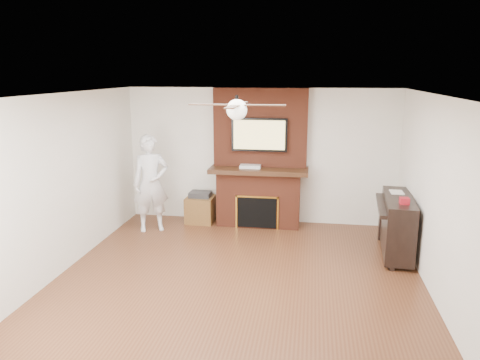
% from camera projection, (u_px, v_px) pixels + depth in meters
% --- Properties ---
extents(room_shell, '(5.36, 5.86, 2.86)m').
position_uv_depth(room_shell, '(237.00, 193.00, 6.05)').
color(room_shell, '#4D2916').
rests_on(room_shell, ground).
extents(fireplace, '(1.78, 0.64, 2.50)m').
position_uv_depth(fireplace, '(259.00, 172.00, 8.55)').
color(fireplace, maroon).
rests_on(fireplace, ground).
extents(tv, '(1.00, 0.08, 0.60)m').
position_uv_depth(tv, '(259.00, 135.00, 8.35)').
color(tv, black).
rests_on(tv, fireplace).
extents(ceiling_fan, '(1.21, 1.21, 0.31)m').
position_uv_depth(ceiling_fan, '(237.00, 109.00, 5.80)').
color(ceiling_fan, black).
rests_on(ceiling_fan, room_shell).
extents(person, '(0.75, 0.65, 1.72)m').
position_uv_depth(person, '(151.00, 183.00, 8.23)').
color(person, silver).
rests_on(person, ground).
extents(side_table, '(0.52, 0.52, 0.59)m').
position_uv_depth(side_table, '(201.00, 208.00, 8.82)').
color(side_table, brown).
rests_on(side_table, ground).
extents(piano, '(0.63, 1.44, 1.01)m').
position_uv_depth(piano, '(397.00, 224.00, 7.20)').
color(piano, black).
rests_on(piano, ground).
extents(cable_box, '(0.38, 0.22, 0.05)m').
position_uv_depth(cable_box, '(250.00, 166.00, 8.46)').
color(cable_box, silver).
rests_on(cable_box, fireplace).
extents(candle_orange, '(0.07, 0.07, 0.12)m').
position_uv_depth(candle_orange, '(245.00, 222.00, 8.64)').
color(candle_orange, '#C66517').
rests_on(candle_orange, ground).
extents(candle_green, '(0.06, 0.06, 0.09)m').
position_uv_depth(candle_green, '(256.00, 224.00, 8.60)').
color(candle_green, '#2C6F2F').
rests_on(candle_green, ground).
extents(candle_cream, '(0.07, 0.07, 0.11)m').
position_uv_depth(candle_cream, '(266.00, 224.00, 8.57)').
color(candle_cream, '#FCFAC9').
rests_on(candle_cream, ground).
extents(candle_blue, '(0.06, 0.06, 0.07)m').
position_uv_depth(candle_blue, '(267.00, 226.00, 8.51)').
color(candle_blue, '#33489B').
rests_on(candle_blue, ground).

